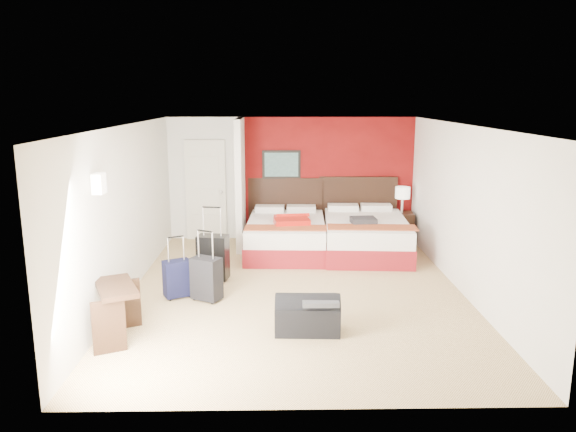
{
  "coord_description": "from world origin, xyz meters",
  "views": [
    {
      "loc": [
        -0.26,
        -7.97,
        2.91
      ],
      "look_at": [
        -0.11,
        0.8,
        1.0
      ],
      "focal_mm": 34.44,
      "sensor_mm": 36.0,
      "label": 1
    }
  ],
  "objects_px": {
    "red_suitcase_open": "(292,219)",
    "desk": "(118,312)",
    "nightstand": "(401,228)",
    "suitcase_black": "(213,259)",
    "suitcase_charcoal": "(207,280)",
    "suitcase_navy": "(177,280)",
    "bed_right": "(366,237)",
    "table_lamp": "(402,200)",
    "duffel_bag": "(308,317)",
    "bed_left": "(286,237)"
  },
  "relations": [
    {
      "from": "table_lamp",
      "to": "suitcase_navy",
      "type": "relative_size",
      "value": 0.97
    },
    {
      "from": "bed_right",
      "to": "nightstand",
      "type": "bearing_deg",
      "value": 46.06
    },
    {
      "from": "bed_left",
      "to": "desk",
      "type": "xyz_separation_m",
      "value": [
        -2.1,
        -3.79,
        0.04
      ]
    },
    {
      "from": "nightstand",
      "to": "suitcase_black",
      "type": "relative_size",
      "value": 0.88
    },
    {
      "from": "table_lamp",
      "to": "suitcase_charcoal",
      "type": "height_order",
      "value": "table_lamp"
    },
    {
      "from": "suitcase_black",
      "to": "suitcase_charcoal",
      "type": "bearing_deg",
      "value": -79.11
    },
    {
      "from": "suitcase_charcoal",
      "to": "desk",
      "type": "bearing_deg",
      "value": -96.09
    },
    {
      "from": "bed_right",
      "to": "nightstand",
      "type": "distance_m",
      "value": 1.13
    },
    {
      "from": "nightstand",
      "to": "suitcase_navy",
      "type": "relative_size",
      "value": 1.17
    },
    {
      "from": "bed_left",
      "to": "suitcase_black",
      "type": "height_order",
      "value": "suitcase_black"
    },
    {
      "from": "suitcase_charcoal",
      "to": "desk",
      "type": "relative_size",
      "value": 0.73
    },
    {
      "from": "suitcase_charcoal",
      "to": "bed_left",
      "type": "bearing_deg",
      "value": 93.36
    },
    {
      "from": "bed_right",
      "to": "red_suitcase_open",
      "type": "bearing_deg",
      "value": -175.43
    },
    {
      "from": "bed_right",
      "to": "red_suitcase_open",
      "type": "relative_size",
      "value": 2.51
    },
    {
      "from": "suitcase_navy",
      "to": "suitcase_charcoal",
      "type": "bearing_deg",
      "value": -43.79
    },
    {
      "from": "suitcase_black",
      "to": "desk",
      "type": "xyz_separation_m",
      "value": [
        -0.9,
        -2.2,
        -0.01
      ]
    },
    {
      "from": "bed_left",
      "to": "suitcase_black",
      "type": "relative_size",
      "value": 2.91
    },
    {
      "from": "suitcase_black",
      "to": "suitcase_charcoal",
      "type": "height_order",
      "value": "suitcase_black"
    },
    {
      "from": "suitcase_black",
      "to": "duffel_bag",
      "type": "height_order",
      "value": "suitcase_black"
    },
    {
      "from": "nightstand",
      "to": "suitcase_charcoal",
      "type": "xyz_separation_m",
      "value": [
        -3.52,
        -3.17,
        -0.01
      ]
    },
    {
      "from": "table_lamp",
      "to": "duffel_bag",
      "type": "relative_size",
      "value": 0.64
    },
    {
      "from": "nightstand",
      "to": "bed_left",
      "type": "bearing_deg",
      "value": -160.31
    },
    {
      "from": "nightstand",
      "to": "table_lamp",
      "type": "distance_m",
      "value": 0.57
    },
    {
      "from": "bed_right",
      "to": "desk",
      "type": "height_order",
      "value": "desk"
    },
    {
      "from": "suitcase_charcoal",
      "to": "duffel_bag",
      "type": "distance_m",
      "value": 1.8
    },
    {
      "from": "bed_left",
      "to": "suitcase_black",
      "type": "bearing_deg",
      "value": -124.48
    },
    {
      "from": "bed_right",
      "to": "desk",
      "type": "relative_size",
      "value": 2.6
    },
    {
      "from": "bed_left",
      "to": "duffel_bag",
      "type": "distance_m",
      "value": 3.62
    },
    {
      "from": "bed_right",
      "to": "suitcase_charcoal",
      "type": "relative_size",
      "value": 3.56
    },
    {
      "from": "suitcase_charcoal",
      "to": "duffel_bag",
      "type": "relative_size",
      "value": 0.76
    },
    {
      "from": "suitcase_charcoal",
      "to": "bed_right",
      "type": "bearing_deg",
      "value": 70.77
    },
    {
      "from": "nightstand",
      "to": "desk",
      "type": "distance_m",
      "value": 6.29
    },
    {
      "from": "bed_right",
      "to": "nightstand",
      "type": "height_order",
      "value": "bed_right"
    },
    {
      "from": "nightstand",
      "to": "suitcase_black",
      "type": "xyz_separation_m",
      "value": [
        -3.52,
        -2.27,
        0.04
      ]
    },
    {
      "from": "red_suitcase_open",
      "to": "desk",
      "type": "relative_size",
      "value": 1.04
    },
    {
      "from": "red_suitcase_open",
      "to": "duffel_bag",
      "type": "height_order",
      "value": "red_suitcase_open"
    },
    {
      "from": "suitcase_black",
      "to": "suitcase_charcoal",
      "type": "relative_size",
      "value": 1.17
    },
    {
      "from": "suitcase_black",
      "to": "suitcase_charcoal",
      "type": "xyz_separation_m",
      "value": [
        0.01,
        -0.9,
        -0.05
      ]
    },
    {
      "from": "nightstand",
      "to": "suitcase_charcoal",
      "type": "relative_size",
      "value": 1.02
    },
    {
      "from": "bed_right",
      "to": "nightstand",
      "type": "xyz_separation_m",
      "value": [
        0.83,
        0.76,
        -0.01
      ]
    },
    {
      "from": "duffel_bag",
      "to": "suitcase_navy",
      "type": "bearing_deg",
      "value": 148.38
    },
    {
      "from": "nightstand",
      "to": "suitcase_black",
      "type": "bearing_deg",
      "value": -143.81
    },
    {
      "from": "desk",
      "to": "red_suitcase_open",
      "type": "bearing_deg",
      "value": 34.8
    },
    {
      "from": "nightstand",
      "to": "bed_right",
      "type": "bearing_deg",
      "value": -134.26
    },
    {
      "from": "bed_right",
      "to": "suitcase_navy",
      "type": "distance_m",
      "value": 3.87
    },
    {
      "from": "bed_left",
      "to": "table_lamp",
      "type": "relative_size",
      "value": 4.0
    },
    {
      "from": "bed_left",
      "to": "bed_right",
      "type": "relative_size",
      "value": 0.95
    },
    {
      "from": "suitcase_navy",
      "to": "desk",
      "type": "bearing_deg",
      "value": -135.83
    },
    {
      "from": "bed_left",
      "to": "bed_right",
      "type": "xyz_separation_m",
      "value": [
        1.49,
        -0.08,
        0.02
      ]
    },
    {
      "from": "red_suitcase_open",
      "to": "suitcase_black",
      "type": "relative_size",
      "value": 1.22
    }
  ]
}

